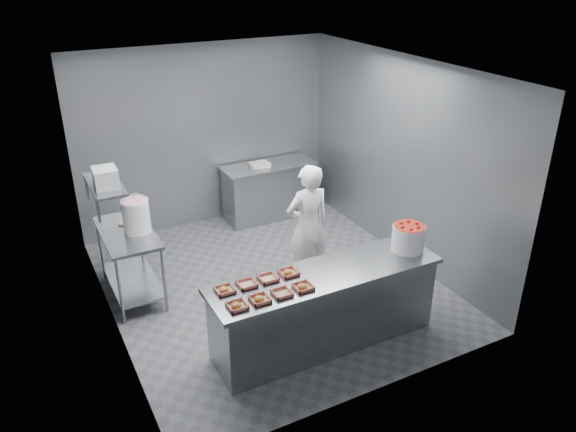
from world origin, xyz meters
The scene contains 24 objects.
floor centered at (0.00, 0.00, 0.00)m, with size 4.50×4.50×0.00m, color #4C4C51.
ceiling centered at (0.00, 0.00, 2.80)m, with size 4.50×4.50×0.00m, color white.
wall_back centered at (0.00, 2.25, 1.40)m, with size 4.00×0.04×2.80m, color slate.
wall_left centered at (-2.00, 0.00, 1.40)m, with size 0.04×4.50×2.80m, color slate.
wall_right centered at (2.00, 0.00, 1.40)m, with size 0.04×4.50×2.80m, color slate.
service_counter centered at (0.00, -1.35, 0.45)m, with size 2.60×0.70×0.90m.
prep_table centered at (-1.65, 0.60, 0.59)m, with size 0.60×1.20×0.90m.
back_counter centered at (0.90, 1.90, 0.45)m, with size 1.50×0.60×0.90m.
wall_shelf centered at (-1.82, 0.60, 1.55)m, with size 0.35×0.90×0.03m, color slate.
tray_0 centered at (-1.09, -1.51, 0.92)m, with size 0.19×0.18×0.06m.
tray_1 centered at (-0.85, -1.51, 0.92)m, with size 0.19×0.18×0.06m.
tray_2 centered at (-0.61, -1.51, 0.92)m, with size 0.19×0.18×0.04m.
tray_3 centered at (-0.37, -1.51, 0.92)m, with size 0.19×0.18×0.06m.
tray_4 centered at (-1.09, -1.19, 0.92)m, with size 0.19×0.18×0.06m.
tray_5 centered at (-0.85, -1.19, 0.92)m, with size 0.19×0.18×0.04m.
tray_6 centered at (-0.61, -1.19, 0.92)m, with size 0.19×0.18×0.04m.
tray_7 centered at (-0.37, -1.19, 0.92)m, with size 0.19×0.18×0.06m.
worker centered at (0.45, -0.15, 0.82)m, with size 0.60×0.39×1.64m, color white.
strawberry_tub centered at (1.08, -1.34, 1.06)m, with size 0.37×0.37×0.30m.
glaze_bucket centered at (-1.53, 0.54, 1.12)m, with size 0.34×0.32×0.50m.
bucket_lid centered at (-1.53, 0.59, 0.91)m, with size 0.32×0.32×0.02m, color white.
rag centered at (-1.62, 0.82, 0.91)m, with size 0.14×0.12×0.02m, color #CCB28C.
appliance centered at (-1.82, 0.47, 1.68)m, with size 0.26×0.30×0.22m, color gray.
paper_stack centered at (0.74, 1.90, 0.93)m, with size 0.30×0.22×0.06m, color silver.
Camera 1 is at (-2.72, -5.68, 3.99)m, focal length 35.00 mm.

